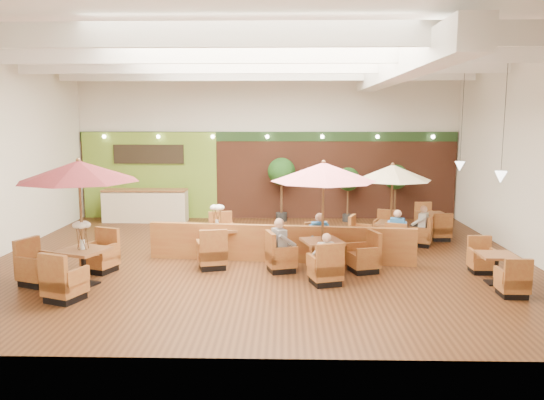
{
  "coord_description": "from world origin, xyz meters",
  "views": [
    {
      "loc": [
        0.65,
        -13.71,
        3.64
      ],
      "look_at": [
        0.3,
        0.5,
        1.5
      ],
      "focal_mm": 35.0,
      "sensor_mm": 36.0,
      "label": 1
    }
  ],
  "objects_px": {
    "table_0": "(77,196)",
    "table_2": "(392,189)",
    "table_3": "(217,239)",
    "topiary_0": "(281,174)",
    "booth_divider": "(280,243)",
    "table_1": "(323,197)",
    "diner_4": "(422,221)",
    "diner_0": "(326,253)",
    "topiary_1": "(348,181)",
    "service_counter": "(145,206)",
    "diner_1": "(320,232)",
    "table_4": "(496,269)",
    "diner_2": "(281,240)",
    "diner_3": "(397,227)",
    "table_5": "(432,224)",
    "topiary_2": "(396,179)"
  },
  "relations": [
    {
      "from": "diner_4",
      "to": "diner_3",
      "type": "bearing_deg",
      "value": 163.35
    },
    {
      "from": "booth_divider",
      "to": "table_3",
      "type": "height_order",
      "value": "table_3"
    },
    {
      "from": "topiary_2",
      "to": "topiary_1",
      "type": "bearing_deg",
      "value": 180.0
    },
    {
      "from": "booth_divider",
      "to": "table_2",
      "type": "bearing_deg",
      "value": 35.37
    },
    {
      "from": "booth_divider",
      "to": "diner_0",
      "type": "xyz_separation_m",
      "value": [
        1.03,
        -1.92,
        0.25
      ]
    },
    {
      "from": "table_5",
      "to": "topiary_0",
      "type": "height_order",
      "value": "topiary_0"
    },
    {
      "from": "table_2",
      "to": "topiary_0",
      "type": "relative_size",
      "value": 1.09
    },
    {
      "from": "diner_3",
      "to": "table_4",
      "type": "bearing_deg",
      "value": -41.49
    },
    {
      "from": "table_0",
      "to": "diner_2",
      "type": "xyz_separation_m",
      "value": [
        4.45,
        1.19,
        -1.24
      ]
    },
    {
      "from": "topiary_1",
      "to": "topiary_0",
      "type": "bearing_deg",
      "value": 180.0
    },
    {
      "from": "table_2",
      "to": "diner_1",
      "type": "distance_m",
      "value": 2.94
    },
    {
      "from": "booth_divider",
      "to": "topiary_0",
      "type": "distance_m",
      "value": 5.73
    },
    {
      "from": "topiary_1",
      "to": "diner_2",
      "type": "distance_m",
      "value": 6.96
    },
    {
      "from": "table_0",
      "to": "diner_1",
      "type": "distance_m",
      "value": 6.0
    },
    {
      "from": "table_2",
      "to": "diner_1",
      "type": "xyz_separation_m",
      "value": [
        -2.18,
        -1.75,
        -0.92
      ]
    },
    {
      "from": "table_2",
      "to": "table_5",
      "type": "distance_m",
      "value": 2.7
    },
    {
      "from": "table_0",
      "to": "table_5",
      "type": "distance_m",
      "value": 10.96
    },
    {
      "from": "topiary_0",
      "to": "diner_1",
      "type": "relative_size",
      "value": 2.88
    },
    {
      "from": "diner_0",
      "to": "diner_4",
      "type": "height_order",
      "value": "diner_4"
    },
    {
      "from": "table_2",
      "to": "topiary_0",
      "type": "height_order",
      "value": "table_2"
    },
    {
      "from": "table_4",
      "to": "diner_1",
      "type": "distance_m",
      "value": 4.28
    },
    {
      "from": "table_1",
      "to": "topiary_2",
      "type": "bearing_deg",
      "value": 47.9
    },
    {
      "from": "table_2",
      "to": "diner_0",
      "type": "xyz_separation_m",
      "value": [
        -2.18,
        -3.74,
        -0.95
      ]
    },
    {
      "from": "table_4",
      "to": "table_5",
      "type": "relative_size",
      "value": 0.97
    },
    {
      "from": "topiary_1",
      "to": "topiary_2",
      "type": "bearing_deg",
      "value": 0.0
    },
    {
      "from": "table_3",
      "to": "table_4",
      "type": "bearing_deg",
      "value": -33.44
    },
    {
      "from": "table_4",
      "to": "diner_2",
      "type": "distance_m",
      "value": 4.93
    },
    {
      "from": "table_1",
      "to": "diner_3",
      "type": "xyz_separation_m",
      "value": [
        2.18,
        1.85,
        -1.1
      ]
    },
    {
      "from": "table_0",
      "to": "topiary_2",
      "type": "distance_m",
      "value": 11.49
    },
    {
      "from": "diner_4",
      "to": "topiary_0",
      "type": "bearing_deg",
      "value": 75.75
    },
    {
      "from": "table_0",
      "to": "diner_2",
      "type": "bearing_deg",
      "value": 36.29
    },
    {
      "from": "table_1",
      "to": "topiary_1",
      "type": "distance_m",
      "value": 6.67
    },
    {
      "from": "table_4",
      "to": "topiary_2",
      "type": "bearing_deg",
      "value": 96.58
    },
    {
      "from": "booth_divider",
      "to": "table_0",
      "type": "relative_size",
      "value": 2.34
    },
    {
      "from": "table_0",
      "to": "table_2",
      "type": "relative_size",
      "value": 1.17
    },
    {
      "from": "topiary_1",
      "to": "diner_4",
      "type": "distance_m",
      "value": 4.21
    },
    {
      "from": "booth_divider",
      "to": "table_0",
      "type": "xyz_separation_m",
      "value": [
        -4.41,
        -2.11,
        1.54
      ]
    },
    {
      "from": "table_1",
      "to": "table_5",
      "type": "distance_m",
      "value": 6.03
    },
    {
      "from": "table_2",
      "to": "diner_3",
      "type": "bearing_deg",
      "value": -68.52
    },
    {
      "from": "table_3",
      "to": "topiary_0",
      "type": "relative_size",
      "value": 1.25
    },
    {
      "from": "table_0",
      "to": "table_5",
      "type": "relative_size",
      "value": 1.25
    },
    {
      "from": "service_counter",
      "to": "diner_0",
      "type": "distance_m",
      "value": 9.43
    },
    {
      "from": "topiary_0",
      "to": "topiary_1",
      "type": "bearing_deg",
      "value": -0.0
    },
    {
      "from": "diner_4",
      "to": "service_counter",
      "type": "bearing_deg",
      "value": 96.74
    },
    {
      "from": "table_0",
      "to": "topiary_2",
      "type": "height_order",
      "value": "table_0"
    },
    {
      "from": "booth_divider",
      "to": "diner_1",
      "type": "xyz_separation_m",
      "value": [
        1.03,
        0.07,
        0.28
      ]
    },
    {
      "from": "table_1",
      "to": "diner_4",
      "type": "height_order",
      "value": "table_1"
    },
    {
      "from": "diner_3",
      "to": "table_3",
      "type": "bearing_deg",
      "value": -156.04
    },
    {
      "from": "table_4",
      "to": "diner_4",
      "type": "relative_size",
      "value": 3.11
    },
    {
      "from": "service_counter",
      "to": "table_0",
      "type": "distance_m",
      "value": 7.66
    }
  ]
}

